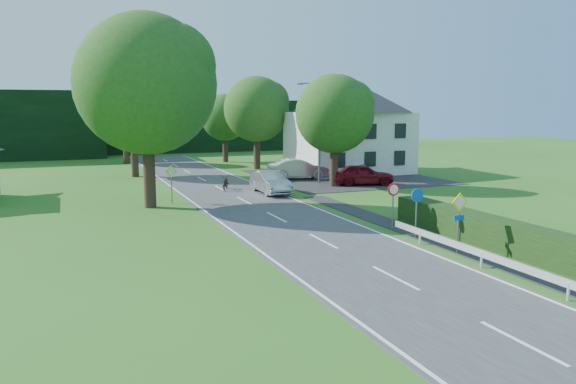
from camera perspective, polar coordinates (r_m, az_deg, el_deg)
name	(u,v)px	position (r m, az deg, el deg)	size (l,w,h in m)	color
ground	(521,344)	(16.27, 22.63, -14.05)	(160.00, 160.00, 0.00)	#2B5919
road	(265,211)	(32.96, -2.39, -1.98)	(7.00, 80.00, 0.04)	#38383B
parking_pad	(344,177)	(49.52, 5.70, 1.55)	(14.00, 16.00, 0.04)	#242427
line_edge_left	(210,215)	(32.04, -7.88, -2.32)	(0.12, 80.00, 0.01)	white
line_edge_right	(315,207)	(34.16, 2.75, -1.57)	(0.12, 80.00, 0.01)	white
line_centre	(265,211)	(32.96, -2.39, -1.94)	(0.12, 80.00, 0.01)	white
tree_main	(147,112)	(34.88, -14.13, 7.94)	(9.40, 9.40, 11.64)	#1E4D17
tree_left_far	(133,128)	(50.91, -15.43, 6.30)	(7.00, 7.00, 8.58)	#1E4D17
tree_right_far	(257,123)	(55.50, -3.20, 7.03)	(7.40, 7.40, 9.09)	#1E4D17
tree_left_back	(125,126)	(62.90, -16.23, 6.42)	(6.60, 6.60, 8.07)	#1E4D17
tree_right_back	(225,128)	(62.88, -6.41, 6.48)	(6.20, 6.20, 7.56)	#1E4D17
tree_right_mid	(334,131)	(43.14, 4.73, 6.22)	(7.00, 7.00, 8.58)	#1E4D17
treeline_right	(208,126)	(78.87, -8.13, 6.67)	(30.00, 5.00, 7.00)	black
house_white	(349,125)	(52.76, 6.20, 6.76)	(10.60, 8.40, 8.60)	silver
streetlight	(318,128)	(44.75, 3.07, 6.54)	(2.03, 0.18, 8.00)	slate
sign_priority_right	(459,212)	(24.27, 17.00, -1.93)	(0.78, 0.09, 2.59)	slate
sign_roundabout	(417,203)	(26.66, 12.95, -1.12)	(0.64, 0.08, 2.37)	slate
sign_speed_limit	(393,195)	(28.28, 10.66, -0.31)	(0.64, 0.11, 2.37)	slate
sign_priority_left	(171,177)	(36.35, -11.76, 1.55)	(0.78, 0.09, 2.44)	slate
moving_car	(271,182)	(39.63, -1.78, 1.01)	(1.67, 4.80, 1.58)	#A8A9AD
motorcycle	(226,182)	(41.62, -6.35, 1.01)	(0.75, 2.14, 1.13)	black
parked_car_red	(363,175)	(44.29, 7.62, 1.77)	(1.92, 4.78, 1.63)	maroon
parked_car_silver_a	(298,169)	(47.59, 1.05, 2.37)	(1.82, 5.22, 1.72)	#AAAAAE
parked_car_silver_b	(363,166)	(51.49, 7.66, 2.66)	(2.50, 5.42, 1.51)	silver
parasol	(348,164)	(51.86, 6.13, 2.84)	(1.87, 1.90, 1.71)	#B6360E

